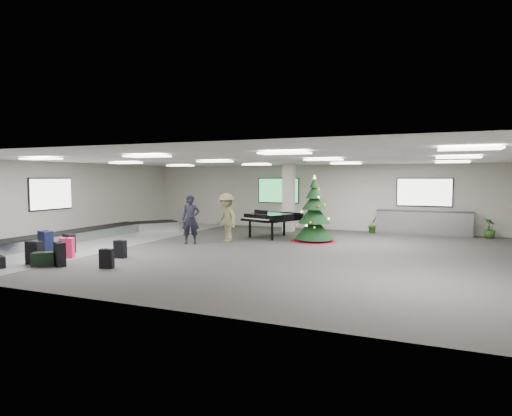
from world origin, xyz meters
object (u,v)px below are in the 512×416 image
at_px(baggage_carousel, 90,234).
at_px(grand_piano, 272,217).
at_px(potted_plant_right, 490,228).
at_px(traveler_a, 191,220).
at_px(pink_suitcase, 67,248).
at_px(service_counter, 423,223).
at_px(potted_plant_left, 373,225).
at_px(traveler_b, 227,218).
at_px(christmas_tree, 314,219).

height_order(baggage_carousel, grand_piano, grand_piano).
bearing_deg(potted_plant_right, traveler_a, -150.46).
bearing_deg(pink_suitcase, potted_plant_right, 16.82).
relative_size(grand_piano, potted_plant_right, 3.08).
xyz_separation_m(service_counter, traveler_a, (-8.25, -6.31, 0.40)).
distance_m(service_counter, potted_plant_left, 2.19).
height_order(service_counter, traveler_a, traveler_a).
height_order(traveler_a, potted_plant_right, traveler_a).
height_order(pink_suitcase, potted_plant_left, potted_plant_left).
distance_m(grand_piano, traveler_b, 2.29).
relative_size(traveler_a, potted_plant_left, 2.34).
bearing_deg(service_counter, potted_plant_left, -170.42).
bearing_deg(christmas_tree, grand_piano, 166.92).
bearing_deg(grand_piano, traveler_b, -99.65).
relative_size(baggage_carousel, potted_plant_right, 11.66).
relative_size(pink_suitcase, potted_plant_right, 0.79).
height_order(christmas_tree, traveler_b, christmas_tree).
bearing_deg(potted_plant_right, christmas_tree, -151.07).
xyz_separation_m(traveler_a, potted_plant_right, (10.87, 6.16, -0.53)).
xyz_separation_m(traveler_a, traveler_b, (1.04, 1.00, 0.02)).
xyz_separation_m(pink_suitcase, potted_plant_right, (13.00, 10.17, 0.09)).
bearing_deg(christmas_tree, baggage_carousel, -161.72).
relative_size(baggage_carousel, traveler_a, 5.13).
height_order(pink_suitcase, christmas_tree, christmas_tree).
relative_size(baggage_carousel, service_counter, 2.40).
distance_m(service_counter, potted_plant_right, 2.63).
bearing_deg(service_counter, traveler_a, -142.60).
distance_m(christmas_tree, grand_piano, 2.03).
bearing_deg(traveler_b, potted_plant_left, 77.72).
bearing_deg(pink_suitcase, traveler_a, 40.85).
height_order(pink_suitcase, potted_plant_right, potted_plant_right).
xyz_separation_m(baggage_carousel, traveler_b, (5.63, 1.43, 0.76)).
distance_m(potted_plant_left, potted_plant_right, 4.78).
bearing_deg(christmas_tree, traveler_b, -154.96).
distance_m(baggage_carousel, potted_plant_left, 12.44).
distance_m(pink_suitcase, grand_piano, 8.24).
bearing_deg(pink_suitcase, christmas_tree, 24.44).
bearing_deg(traveler_a, pink_suitcase, -143.47).
relative_size(service_counter, potted_plant_left, 5.01).
bearing_deg(service_counter, traveler_b, -143.63).
relative_size(pink_suitcase, traveler_b, 0.34).
relative_size(traveler_b, potted_plant_right, 2.33).
height_order(grand_piano, potted_plant_right, grand_piano).
xyz_separation_m(service_counter, potted_plant_left, (-2.16, -0.36, -0.14)).
relative_size(baggage_carousel, potted_plant_left, 12.01).
distance_m(pink_suitcase, traveler_b, 5.97).
bearing_deg(traveler_a, service_counter, 11.84).
bearing_deg(potted_plant_right, baggage_carousel, -156.93).
bearing_deg(service_counter, grand_piano, -150.77).
bearing_deg(grand_piano, baggage_carousel, -131.76).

